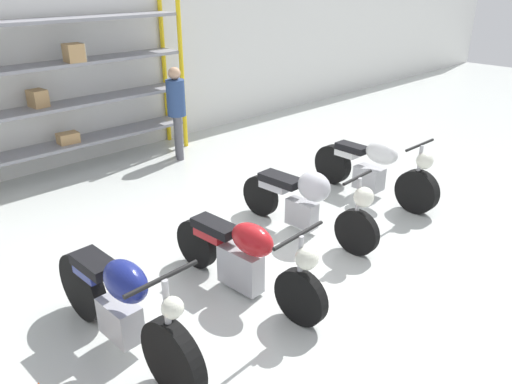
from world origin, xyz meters
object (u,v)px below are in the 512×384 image
Objects in this scene: motorcycle_red at (245,256)px; person_browsing at (176,106)px; motorcycle_blue at (122,306)px; motorcycle_white at (374,169)px; motorcycle_silver at (307,200)px; shelving_rack at (69,83)px.

person_browsing reaches higher than motorcycle_red.
motorcycle_blue is 1.29× the size of person_browsing.
person_browsing is at bearing -161.87° from motorcycle_white.
person_browsing is (-1.05, 3.36, 0.51)m from motorcycle_white.
motorcycle_red is 4.32m from person_browsing.
motorcycle_red is at bearing -80.41° from motorcycle_white.
person_browsing reaches higher than motorcycle_silver.
motorcycle_blue is at bearing -96.28° from motorcycle_red.
motorcycle_silver is 1.00× the size of motorcycle_white.
motorcycle_red is 1.48m from motorcycle_silver.
motorcycle_blue is 1.00× the size of motorcycle_silver.
person_browsing reaches higher than motorcycle_blue.
motorcycle_white reaches higher than motorcycle_silver.
shelving_rack is 1.96× the size of motorcycle_red.
person_browsing is (1.51, -0.73, -0.51)m from shelving_rack.
motorcycle_white is (2.56, -4.09, -1.02)m from shelving_rack.
motorcycle_blue is (-1.79, -4.48, -0.97)m from shelving_rack.
motorcycle_silver is at bearing 94.86° from motorcycle_blue.
motorcycle_white is at bearing 89.36° from motorcycle_silver.
motorcycle_red is at bearing -77.33° from motorcycle_silver.
motorcycle_silver is (0.99, -4.16, -0.98)m from shelving_rack.
motorcycle_blue is 2.80m from motorcycle_silver.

